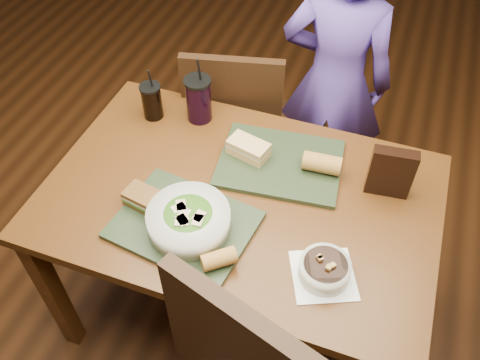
% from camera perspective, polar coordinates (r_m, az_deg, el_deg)
% --- Properties ---
extents(ground, '(6.00, 6.00, 0.00)m').
position_cam_1_polar(ground, '(2.31, 0.00, -13.82)').
color(ground, '#381C0B').
rests_on(ground, ground).
extents(dining_table, '(1.30, 0.85, 0.75)m').
position_cam_1_polar(dining_table, '(1.76, 0.00, -3.52)').
color(dining_table, '#4B290F').
rests_on(dining_table, ground).
extents(chair_far, '(0.49, 0.49, 0.94)m').
position_cam_1_polar(chair_far, '(2.28, 0.05, 6.11)').
color(chair_far, black).
rests_on(chair_far, ground).
extents(diner, '(0.51, 0.34, 1.35)m').
position_cam_1_polar(diner, '(2.30, 10.57, 10.76)').
color(diner, '#573BA3').
rests_on(diner, ground).
extents(tray_near, '(0.46, 0.37, 0.02)m').
position_cam_1_polar(tray_near, '(1.61, -6.29, -5.03)').
color(tray_near, '#212D1A').
rests_on(tray_near, dining_table).
extents(tray_far, '(0.45, 0.36, 0.02)m').
position_cam_1_polar(tray_far, '(1.78, 4.51, 1.88)').
color(tray_far, '#212D1A').
rests_on(tray_far, dining_table).
extents(salad_bowl, '(0.26, 0.26, 0.08)m').
position_cam_1_polar(salad_bowl, '(1.55, -5.79, -4.41)').
color(salad_bowl, silver).
rests_on(salad_bowl, tray_near).
extents(soup_bowl, '(0.24, 0.24, 0.07)m').
position_cam_1_polar(soup_bowl, '(1.50, 9.47, -9.89)').
color(soup_bowl, white).
rests_on(soup_bowl, dining_table).
extents(sandwich_near, '(0.12, 0.10, 0.05)m').
position_cam_1_polar(sandwich_near, '(1.65, -10.87, -2.00)').
color(sandwich_near, '#593819').
rests_on(sandwich_near, tray_near).
extents(sandwich_far, '(0.16, 0.11, 0.06)m').
position_cam_1_polar(sandwich_far, '(1.77, 0.95, 3.55)').
color(sandwich_far, tan).
rests_on(sandwich_far, tray_far).
extents(baguette_near, '(0.11, 0.10, 0.05)m').
position_cam_1_polar(baguette_near, '(1.49, -2.39, -8.83)').
color(baguette_near, '#AD7533').
rests_on(baguette_near, tray_near).
extents(baguette_far, '(0.13, 0.07, 0.06)m').
position_cam_1_polar(baguette_far, '(1.74, 9.18, 1.86)').
color(baguette_far, '#AD7533').
rests_on(baguette_far, tray_far).
extents(cup_cola, '(0.08, 0.08, 0.22)m').
position_cam_1_polar(cup_cola, '(1.96, -9.87, 8.72)').
color(cup_cola, black).
rests_on(cup_cola, dining_table).
extents(cup_berry, '(0.10, 0.10, 0.27)m').
position_cam_1_polar(cup_berry, '(1.92, -4.67, 9.04)').
color(cup_berry, black).
rests_on(cup_berry, dining_table).
extents(chip_bag, '(0.14, 0.06, 0.18)m').
position_cam_1_polar(chip_bag, '(1.70, 16.58, 0.81)').
color(chip_bag, black).
rests_on(chip_bag, dining_table).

